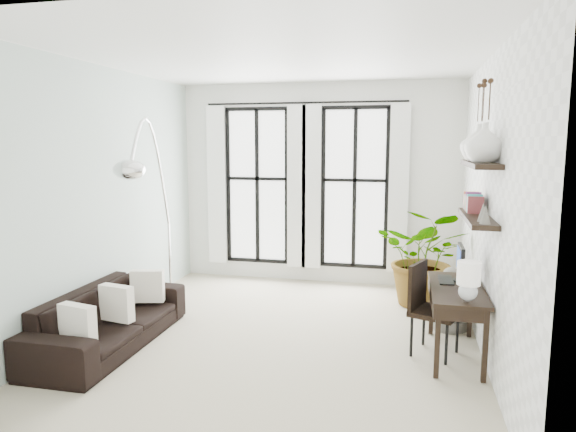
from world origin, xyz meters
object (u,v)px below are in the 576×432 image
(plant, at_px, (426,257))
(desk_chair, at_px, (428,303))
(sofa, at_px, (109,318))
(desk, at_px, (457,293))
(buddha, at_px, (450,303))
(arc_lamp, at_px, (150,165))

(plant, distance_m, desk_chair, 1.69)
(sofa, relative_size, desk, 1.70)
(sofa, relative_size, plant, 1.58)
(plant, bearing_deg, buddha, -72.38)
(arc_lamp, bearing_deg, sofa, -96.60)
(sofa, xyz_separation_m, desk_chair, (3.46, 0.59, 0.24))
(buddha, bearing_deg, arc_lamp, -171.69)
(plant, xyz_separation_m, desk, (0.26, -1.76, 0.02))
(sofa, bearing_deg, desk_chair, -80.31)
(plant, height_order, desk_chair, plant)
(plant, bearing_deg, sofa, -146.82)
(plant, relative_size, desk, 1.08)
(desk_chair, relative_size, buddha, 1.28)
(buddha, bearing_deg, plant, 107.62)
(desk, xyz_separation_m, desk_chair, (-0.29, 0.08, -0.15))
(sofa, xyz_separation_m, plant, (3.49, 2.28, 0.37))
(plant, distance_m, arc_lamp, 3.89)
(plant, distance_m, buddha, 0.98)
(sofa, xyz_separation_m, desk, (3.75, 0.52, 0.39))
(sofa, height_order, arc_lamp, arc_lamp)
(buddha, bearing_deg, desk, -91.01)
(desk_chair, height_order, buddha, desk_chair)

